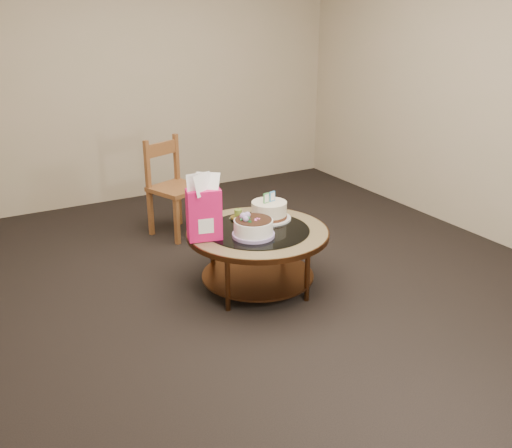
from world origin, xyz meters
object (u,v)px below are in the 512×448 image
gift_bag (204,207)px  cream_cake (269,211)px  coffee_table (258,240)px  decorated_cake (253,229)px  dining_chair (174,187)px

gift_bag → cream_cake: bearing=24.9°
coffee_table → decorated_cake: decorated_cake is taller
decorated_cake → cream_cake: cream_cake is taller
cream_cake → dining_chair: (-0.30, 1.16, -0.08)m
gift_bag → decorated_cake: bearing=-8.5°
coffee_table → dining_chair: dining_chair is taller
gift_bag → dining_chair: gift_bag is taller
coffee_table → dining_chair: bearing=95.2°
decorated_cake → dining_chair: dining_chair is taller
gift_bag → coffee_table: bearing=9.2°
cream_cake → dining_chair: bearing=92.3°
cream_cake → coffee_table: bearing=-153.2°
cream_cake → decorated_cake: bearing=-150.6°
cream_cake → dining_chair: dining_chair is taller
coffee_table → decorated_cake: size_ratio=3.46×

